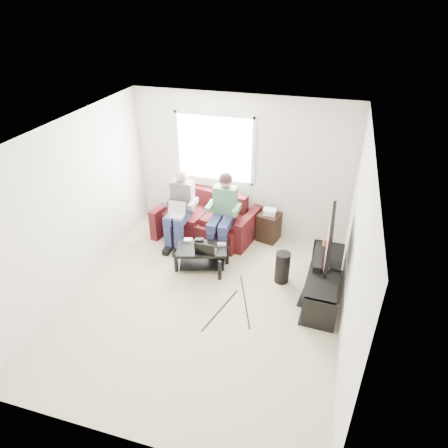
# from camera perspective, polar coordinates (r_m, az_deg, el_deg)

# --- Properties ---
(floor) EXTENTS (4.50, 4.50, 0.00)m
(floor) POSITION_cam_1_polar(r_m,az_deg,el_deg) (6.17, -2.97, -11.03)
(floor) COLOR beige
(floor) RESTS_ON ground
(ceiling) EXTENTS (4.50, 4.50, 0.00)m
(ceiling) POSITION_cam_1_polar(r_m,az_deg,el_deg) (4.84, -3.81, 12.58)
(ceiling) COLOR white
(ceiling) RESTS_ON wall_back
(wall_back) EXTENTS (4.50, 0.00, 4.50)m
(wall_back) POSITION_cam_1_polar(r_m,az_deg,el_deg) (7.31, 2.48, 8.21)
(wall_back) COLOR silver
(wall_back) RESTS_ON floor
(wall_front) EXTENTS (4.50, 0.00, 4.50)m
(wall_front) POSITION_cam_1_polar(r_m,az_deg,el_deg) (3.83, -14.97, -17.79)
(wall_front) COLOR silver
(wall_front) RESTS_ON floor
(wall_left) EXTENTS (0.00, 4.50, 4.50)m
(wall_left) POSITION_cam_1_polar(r_m,az_deg,el_deg) (6.27, -20.88, 2.04)
(wall_left) COLOR silver
(wall_left) RESTS_ON floor
(wall_right) EXTENTS (0.00, 4.50, 4.50)m
(wall_right) POSITION_cam_1_polar(r_m,az_deg,el_deg) (5.17, 18.16, -3.87)
(wall_right) COLOR silver
(wall_right) RESTS_ON floor
(window) EXTENTS (1.48, 0.04, 1.28)m
(window) POSITION_cam_1_polar(r_m,az_deg,el_deg) (7.31, -1.37, 10.75)
(window) COLOR white
(window) RESTS_ON wall_back
(sofa) EXTENTS (1.95, 1.13, 0.83)m
(sofa) POSITION_cam_1_polar(r_m,az_deg,el_deg) (7.52, -2.44, 0.45)
(sofa) COLOR #461115
(sofa) RESTS_ON floor
(person_left) EXTENTS (0.40, 0.70, 1.34)m
(person_left) POSITION_cam_1_polar(r_m,az_deg,el_deg) (7.19, -6.32, 2.63)
(person_left) COLOR navy
(person_left) RESTS_ON sofa
(person_right) EXTENTS (0.40, 0.71, 1.39)m
(person_right) POSITION_cam_1_polar(r_m,az_deg,el_deg) (6.94, -0.14, 2.29)
(person_right) COLOR navy
(person_right) RESTS_ON sofa
(laptop_silver) EXTENTS (0.36, 0.29, 0.24)m
(laptop_silver) POSITION_cam_1_polar(r_m,az_deg,el_deg) (7.02, -6.97, 1.64)
(laptop_silver) COLOR silver
(laptop_silver) RESTS_ON person_left
(coffee_table) EXTENTS (0.93, 0.72, 0.41)m
(coffee_table) POSITION_cam_1_polar(r_m,az_deg,el_deg) (6.66, -3.20, -4.14)
(coffee_table) COLOR black
(coffee_table) RESTS_ON floor
(laptop_black) EXTENTS (0.40, 0.35, 0.24)m
(laptop_black) POSITION_cam_1_polar(r_m,az_deg,el_deg) (6.43, -2.47, -3.04)
(laptop_black) COLOR black
(laptop_black) RESTS_ON coffee_table
(controller_a) EXTENTS (0.16, 0.12, 0.04)m
(controller_a) POSITION_cam_1_polar(r_m,az_deg,el_deg) (6.76, -5.14, -2.30)
(controller_a) COLOR silver
(controller_a) RESTS_ON coffee_table
(controller_b) EXTENTS (0.16, 0.12, 0.04)m
(controller_b) POSITION_cam_1_polar(r_m,az_deg,el_deg) (6.75, -3.53, -2.27)
(controller_b) COLOR black
(controller_b) RESTS_ON coffee_table
(controller_c) EXTENTS (0.16, 0.13, 0.04)m
(controller_c) POSITION_cam_1_polar(r_m,az_deg,el_deg) (6.62, -0.35, -2.94)
(controller_c) COLOR gray
(controller_c) RESTS_ON coffee_table
(tv_stand) EXTENTS (0.54, 1.55, 0.51)m
(tv_stand) POSITION_cam_1_polar(r_m,az_deg,el_deg) (6.31, 13.94, -8.22)
(tv_stand) COLOR black
(tv_stand) RESTS_ON floor
(tv) EXTENTS (0.12, 1.10, 0.81)m
(tv) POSITION_cam_1_polar(r_m,az_deg,el_deg) (5.97, 14.86, -2.09)
(tv) COLOR black
(tv) RESTS_ON tv_stand
(soundbar) EXTENTS (0.12, 0.50, 0.10)m
(soundbar) POSITION_cam_1_polar(r_m,az_deg,el_deg) (6.19, 13.29, -5.12)
(soundbar) COLOR black
(soundbar) RESTS_ON tv_stand
(drink_cup) EXTENTS (0.08, 0.08, 0.12)m
(drink_cup) POSITION_cam_1_polar(r_m,az_deg,el_deg) (6.63, 14.27, -2.53)
(drink_cup) COLOR #AD794A
(drink_cup) RESTS_ON tv_stand
(console_white) EXTENTS (0.30, 0.22, 0.06)m
(console_white) POSITION_cam_1_polar(r_m,az_deg,el_deg) (5.96, 13.75, -10.04)
(console_white) COLOR silver
(console_white) RESTS_ON tv_stand
(console_grey) EXTENTS (0.34, 0.26, 0.08)m
(console_grey) POSITION_cam_1_polar(r_m,az_deg,el_deg) (6.50, 14.22, -6.05)
(console_grey) COLOR gray
(console_grey) RESTS_ON tv_stand
(console_black) EXTENTS (0.38, 0.30, 0.07)m
(console_black) POSITION_cam_1_polar(r_m,az_deg,el_deg) (6.23, 14.00, -7.95)
(console_black) COLOR black
(console_black) RESTS_ON tv_stand
(subwoofer) EXTENTS (0.23, 0.23, 0.53)m
(subwoofer) POSITION_cam_1_polar(r_m,az_deg,el_deg) (6.45, 8.34, -6.15)
(subwoofer) COLOR black
(subwoofer) RESTS_ON floor
(keyboard_floor) EXTENTS (0.21, 0.47, 0.03)m
(keyboard_floor) POSITION_cam_1_polar(r_m,az_deg,el_deg) (6.33, 11.47, -10.28)
(keyboard_floor) COLOR black
(keyboard_floor) RESTS_ON floor
(end_table) EXTENTS (0.36, 0.36, 0.64)m
(end_table) POSITION_cam_1_polar(r_m,az_deg,el_deg) (7.45, 6.43, -0.28)
(end_table) COLOR black
(end_table) RESTS_ON floor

